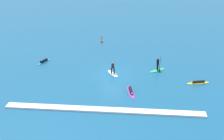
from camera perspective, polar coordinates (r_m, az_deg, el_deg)
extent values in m
plane|color=navy|center=(36.17, 0.00, -0.73)|extent=(120.00, 120.00, 0.00)
ellipsoid|color=white|center=(36.03, 0.16, -0.74)|extent=(1.83, 2.42, 0.10)
cylinder|color=black|center=(35.87, -0.11, -0.11)|extent=(0.24, 0.24, 0.75)
cylinder|color=black|center=(35.85, 0.43, -0.13)|extent=(0.24, 0.24, 0.75)
cylinder|color=black|center=(35.60, 0.16, 0.85)|extent=(0.48, 0.48, 0.56)
sphere|color=brown|center=(35.45, 0.16, 1.44)|extent=(0.33, 0.33, 0.24)
ellipsoid|color=#23B266|center=(37.51, 9.14, -0.05)|extent=(2.46, 2.16, 0.09)
cylinder|color=black|center=(37.18, 9.23, 0.50)|extent=(0.24, 0.24, 0.84)
cylinder|color=black|center=(37.47, 9.13, 0.69)|extent=(0.24, 0.24, 0.84)
cylinder|color=black|center=(37.05, 9.25, 1.65)|extent=(0.45, 0.45, 0.64)
sphere|color=brown|center=(36.90, 9.30, 2.26)|extent=(0.30, 0.30, 0.21)
cylinder|color=black|center=(37.03, 9.68, 1.33)|extent=(0.17, 0.20, 1.97)
cube|color=black|center=(37.39, 9.58, 0.01)|extent=(0.17, 0.19, 0.32)
ellipsoid|color=yellow|center=(35.11, 16.99, -2.53)|extent=(2.84, 1.25, 0.09)
cylinder|color=black|center=(35.05, 17.10, -2.24)|extent=(1.50, 0.63, 0.29)
sphere|color=tan|center=(34.70, 15.84, -2.31)|extent=(0.24, 0.24, 0.20)
ellipsoid|color=purple|center=(31.64, 3.82, -4.46)|extent=(1.23, 3.27, 0.07)
cylinder|color=black|center=(31.58, 3.82, -4.08)|extent=(0.61, 1.44, 0.34)
sphere|color=beige|center=(30.87, 4.08, -4.74)|extent=(0.24, 0.24, 0.20)
ellipsoid|color=#1E8CD1|center=(40.90, -13.56, 1.60)|extent=(1.48, 2.61, 0.10)
cylinder|color=black|center=(40.79, -13.63, 1.85)|extent=(0.79, 1.34, 0.32)
sphere|color=brown|center=(41.33, -12.94, 2.24)|extent=(0.33, 0.33, 0.25)
sphere|color=#E55119|center=(48.43, -2.09, 5.75)|extent=(0.43, 0.43, 0.43)
cylinder|color=#E55119|center=(48.29, -2.10, 6.27)|extent=(0.14, 0.14, 1.14)
cube|color=white|center=(28.19, -1.67, -8.05)|extent=(19.83, 0.90, 0.18)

